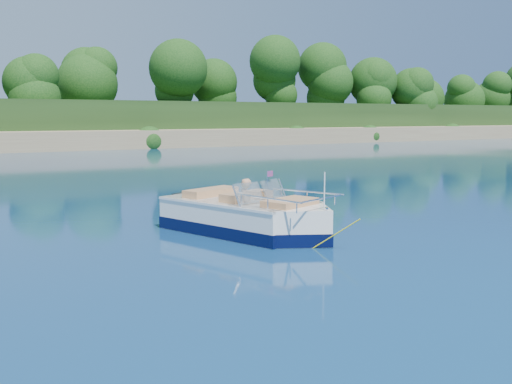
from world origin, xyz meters
The scene contains 6 objects.
ground centered at (0.00, 0.00, 0.00)m, with size 160.00×160.00×0.00m, color #091D44.
shoreline centered at (0.00, 63.77, 0.98)m, with size 170.00×59.00×6.00m.
treeline centered at (0.04, 41.01, 5.55)m, with size 150.00×7.12×8.19m.
motorboat centered at (-2.26, 0.53, 0.34)m, with size 2.97×5.00×1.75m.
tow_tube centered at (-1.07, 2.88, 0.10)m, with size 1.47×1.47×0.37m.
boy centered at (-1.17, 2.84, 0.00)m, with size 0.57×0.37×1.56m, color tan.
Camera 1 is at (-8.48, -10.67, 2.67)m, focal length 40.00 mm.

